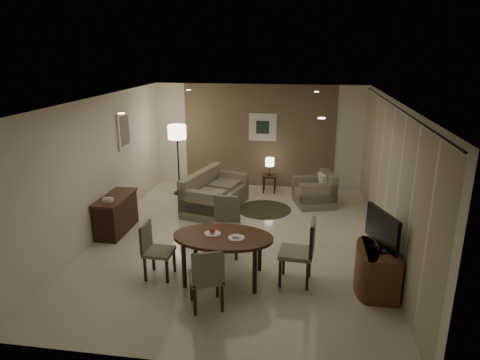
% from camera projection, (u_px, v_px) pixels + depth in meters
% --- Properties ---
extents(room_shell, '(5.50, 7.00, 2.70)m').
position_uv_depth(room_shell, '(242.00, 167.00, 8.33)').
color(room_shell, beige).
rests_on(room_shell, ground).
extents(taupe_accent, '(3.96, 0.03, 2.70)m').
position_uv_depth(taupe_accent, '(259.00, 136.00, 11.24)').
color(taupe_accent, '#766149').
rests_on(taupe_accent, wall_back).
extents(curtain_wall, '(0.08, 6.70, 2.58)m').
position_uv_depth(curtain_wall, '(388.00, 181.00, 7.57)').
color(curtain_wall, beige).
rests_on(curtain_wall, wall_right).
extents(curtain_rod, '(0.03, 6.80, 0.03)m').
position_uv_depth(curtain_rod, '(396.00, 106.00, 7.18)').
color(curtain_rod, black).
rests_on(curtain_rod, wall_right).
extents(art_back_frame, '(0.72, 0.03, 0.72)m').
position_uv_depth(art_back_frame, '(263.00, 127.00, 11.13)').
color(art_back_frame, silver).
rests_on(art_back_frame, wall_back).
extents(art_back_canvas, '(0.34, 0.01, 0.34)m').
position_uv_depth(art_back_canvas, '(263.00, 127.00, 11.12)').
color(art_back_canvas, '#1A2F20').
rests_on(art_back_canvas, wall_back).
extents(art_left_frame, '(0.03, 0.60, 0.80)m').
position_uv_depth(art_left_frame, '(124.00, 131.00, 9.33)').
color(art_left_frame, silver).
rests_on(art_left_frame, wall_left).
extents(art_left_canvas, '(0.01, 0.46, 0.64)m').
position_uv_depth(art_left_canvas, '(125.00, 131.00, 9.33)').
color(art_left_canvas, gray).
rests_on(art_left_canvas, wall_left).
extents(downlight_nl, '(0.10, 0.10, 0.01)m').
position_uv_depth(downlight_nl, '(121.00, 113.00, 6.06)').
color(downlight_nl, white).
rests_on(downlight_nl, ceiling).
extents(downlight_nr, '(0.10, 0.10, 0.01)m').
position_uv_depth(downlight_nr, '(322.00, 118.00, 5.65)').
color(downlight_nr, white).
rests_on(downlight_nr, ceiling).
extents(downlight_fl, '(0.10, 0.10, 0.01)m').
position_uv_depth(downlight_fl, '(188.00, 90.00, 9.46)').
color(downlight_fl, white).
rests_on(downlight_fl, ceiling).
extents(downlight_fr, '(0.10, 0.10, 0.01)m').
position_uv_depth(downlight_fr, '(317.00, 92.00, 9.05)').
color(downlight_fr, white).
rests_on(downlight_fr, ceiling).
extents(console_desk, '(0.48, 1.20, 0.75)m').
position_uv_depth(console_desk, '(116.00, 214.00, 8.60)').
color(console_desk, '#472B16').
rests_on(console_desk, floor).
extents(telephone, '(0.20, 0.14, 0.09)m').
position_uv_depth(telephone, '(108.00, 199.00, 8.19)').
color(telephone, white).
rests_on(telephone, console_desk).
extents(tv_cabinet, '(0.48, 0.90, 0.70)m').
position_uv_depth(tv_cabinet, '(379.00, 270.00, 6.48)').
color(tv_cabinet, brown).
rests_on(tv_cabinet, floor).
extents(flat_tv, '(0.36, 0.85, 0.60)m').
position_uv_depth(flat_tv, '(382.00, 229.00, 6.29)').
color(flat_tv, black).
rests_on(flat_tv, tv_cabinet).
extents(dining_table, '(1.59, 1.00, 0.75)m').
position_uv_depth(dining_table, '(223.00, 257.00, 6.82)').
color(dining_table, '#472B16').
rests_on(dining_table, floor).
extents(chair_near, '(0.60, 0.60, 0.96)m').
position_uv_depth(chair_near, '(206.00, 276.00, 6.05)').
color(chair_near, gray).
rests_on(chair_near, floor).
extents(chair_far, '(0.53, 0.53, 1.03)m').
position_uv_depth(chair_far, '(226.00, 228.00, 7.60)').
color(chair_far, gray).
rests_on(chair_far, floor).
extents(chair_left, '(0.45, 0.45, 0.91)m').
position_uv_depth(chair_left, '(159.00, 251.00, 6.86)').
color(chair_left, gray).
rests_on(chair_left, floor).
extents(chair_right, '(0.55, 0.55, 1.05)m').
position_uv_depth(chair_right, '(296.00, 252.00, 6.68)').
color(chair_right, gray).
rests_on(chair_right, floor).
extents(plate_a, '(0.26, 0.26, 0.02)m').
position_uv_depth(plate_a, '(212.00, 234.00, 6.78)').
color(plate_a, white).
rests_on(plate_a, dining_table).
extents(plate_b, '(0.26, 0.26, 0.02)m').
position_uv_depth(plate_b, '(236.00, 238.00, 6.63)').
color(plate_b, white).
rests_on(plate_b, dining_table).
extents(fruit_apple, '(0.09, 0.09, 0.09)m').
position_uv_depth(fruit_apple, '(212.00, 231.00, 6.77)').
color(fruit_apple, red).
rests_on(fruit_apple, plate_a).
extents(napkin, '(0.12, 0.08, 0.03)m').
position_uv_depth(napkin, '(236.00, 236.00, 6.62)').
color(napkin, white).
rests_on(napkin, plate_b).
extents(round_rug, '(1.24, 1.24, 0.01)m').
position_uv_depth(round_rug, '(264.00, 209.00, 9.88)').
color(round_rug, '#3A3520').
rests_on(round_rug, floor).
extents(sofa, '(2.00, 1.34, 0.86)m').
position_uv_depth(sofa, '(215.00, 191.00, 9.82)').
color(sofa, gray).
rests_on(sofa, floor).
extents(armchair, '(1.06, 1.09, 0.79)m').
position_uv_depth(armchair, '(314.00, 189.00, 10.07)').
color(armchair, gray).
rests_on(armchair, floor).
extents(side_table, '(0.35, 0.35, 0.45)m').
position_uv_depth(side_table, '(269.00, 184.00, 11.04)').
color(side_table, black).
rests_on(side_table, floor).
extents(table_lamp, '(0.22, 0.22, 0.50)m').
position_uv_depth(table_lamp, '(270.00, 166.00, 10.90)').
color(table_lamp, '#FFEAC1').
rests_on(table_lamp, side_table).
extents(floor_lamp, '(0.45, 0.45, 1.77)m').
position_uv_depth(floor_lamp, '(178.00, 160.00, 10.72)').
color(floor_lamp, '#FFE5B7').
rests_on(floor_lamp, floor).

